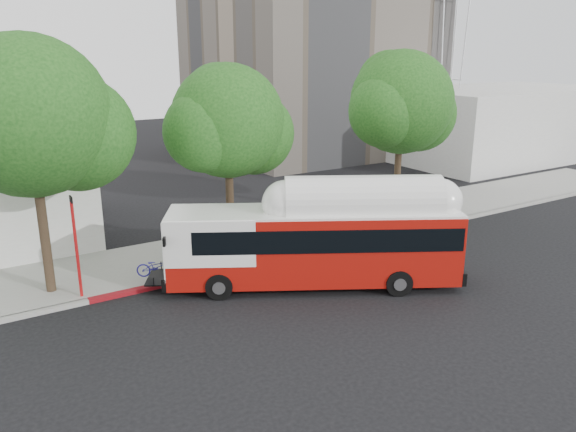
% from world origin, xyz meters
% --- Properties ---
extents(ground, '(120.00, 120.00, 0.00)m').
position_xyz_m(ground, '(0.00, 0.00, 0.00)').
color(ground, black).
rests_on(ground, ground).
extents(sidewalk, '(60.00, 5.00, 0.15)m').
position_xyz_m(sidewalk, '(0.00, 6.50, 0.07)').
color(sidewalk, gray).
rests_on(sidewalk, ground).
extents(curb_strip, '(60.00, 0.30, 0.15)m').
position_xyz_m(curb_strip, '(0.00, 3.90, 0.07)').
color(curb_strip, gray).
rests_on(curb_strip, ground).
extents(red_curb_segment, '(10.00, 0.32, 0.16)m').
position_xyz_m(red_curb_segment, '(-3.00, 3.90, 0.08)').
color(red_curb_segment, maroon).
rests_on(red_curb_segment, ground).
extents(street_tree_left, '(6.67, 5.80, 9.74)m').
position_xyz_m(street_tree_left, '(-8.53, 5.56, 6.60)').
color(street_tree_left, '#2D2116').
rests_on(street_tree_left, ground).
extents(street_tree_mid, '(5.75, 5.00, 8.62)m').
position_xyz_m(street_tree_mid, '(-0.59, 6.06, 5.91)').
color(street_tree_mid, '#2D2116').
rests_on(street_tree_mid, ground).
extents(street_tree_right, '(6.21, 5.40, 9.18)m').
position_xyz_m(street_tree_right, '(9.44, 5.86, 6.26)').
color(street_tree_right, '#2D2116').
rests_on(street_tree_right, ground).
extents(horizon_block, '(20.00, 12.00, 6.00)m').
position_xyz_m(horizon_block, '(30.00, 16.00, 3.00)').
color(horizon_block, silver).
rests_on(horizon_block, ground).
extents(transit_bus, '(11.65, 7.75, 3.60)m').
position_xyz_m(transit_bus, '(0.15, 0.77, 1.68)').
color(transit_bus, '#9D110A').
rests_on(transit_bus, ground).
extents(signal_pole, '(0.12, 0.38, 4.05)m').
position_xyz_m(signal_pole, '(-8.13, 4.33, 2.08)').
color(signal_pole, red).
rests_on(signal_pole, ground).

